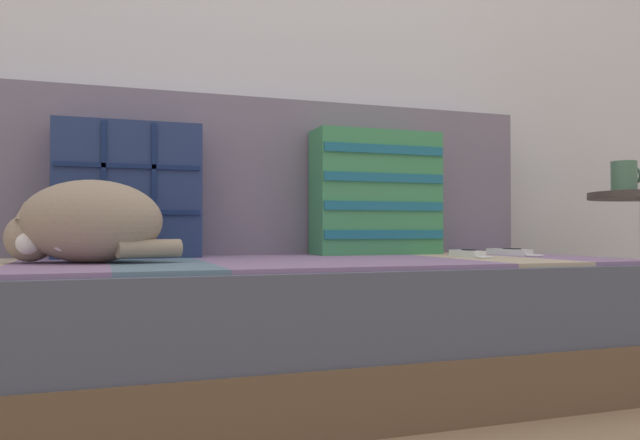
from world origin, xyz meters
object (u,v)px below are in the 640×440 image
throw_pillow_quilted (128,190)px  throw_pillow_striped (376,193)px  coffee_mug (624,177)px  couch (244,328)px  game_remote_far (511,252)px  sleeping_cat (85,224)px  game_remote_near (468,254)px

throw_pillow_quilted → throw_pillow_striped: bearing=-0.0°
throw_pillow_striped → coffee_mug: bearing=-13.7°
couch → coffee_mug: coffee_mug is taller
throw_pillow_quilted → couch: bearing=-37.0°
game_remote_far → couch: bearing=-179.4°
couch → throw_pillow_striped: 0.62m
throw_pillow_quilted → coffee_mug: size_ratio=3.75×
throw_pillow_quilted → sleeping_cat: throw_pillow_quilted is taller
game_remote_near → throw_pillow_striped: bearing=123.4°
sleeping_cat → coffee_mug: size_ratio=3.79×
throw_pillow_striped → game_remote_near: 0.35m
game_remote_far → coffee_mug: coffee_mug is taller
sleeping_cat → game_remote_near: size_ratio=2.09×
throw_pillow_striped → couch: bearing=-155.8°
game_remote_near → coffee_mug: size_ratio=1.81×
coffee_mug → game_remote_far: bearing=-179.1°
couch → throw_pillow_striped: bearing=24.2°
couch → sleeping_cat: 0.46m
couch → coffee_mug: size_ratio=20.28×
sleeping_cat → game_remote_near: (1.00, -0.01, -0.08)m
couch → sleeping_cat: (-0.38, -0.04, 0.26)m
throw_pillow_striped → game_remote_far: throw_pillow_striped is taller
throw_pillow_striped → game_remote_far: 0.44m
throw_pillow_quilted → game_remote_far: (1.08, -0.20, -0.17)m
couch → game_remote_near: 0.65m
throw_pillow_quilted → throw_pillow_striped: 0.73m
game_remote_far → sleeping_cat: bearing=-177.7°
couch → sleeping_cat: sleeping_cat is taller
throw_pillow_striped → game_remote_far: bearing=-29.6°
game_remote_near → game_remote_far: same height
throw_pillow_striped → game_remote_far: size_ratio=1.90×
game_remote_near → game_remote_far: size_ratio=0.88×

